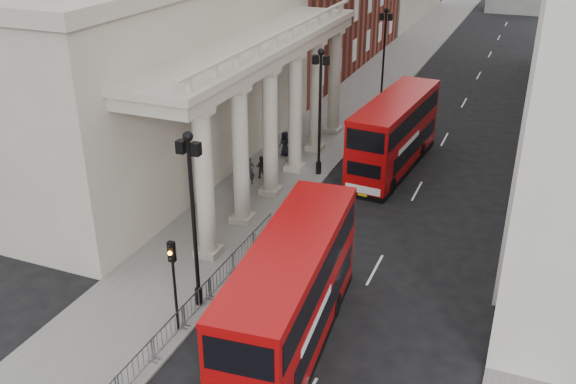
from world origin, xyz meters
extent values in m
plane|color=black|center=(0.00, 0.00, 0.00)|extent=(260.00, 260.00, 0.00)
cube|color=slate|center=(-3.00, 30.00, 0.06)|extent=(6.00, 140.00, 0.12)
cube|color=slate|center=(13.50, 30.00, 0.06)|extent=(3.00, 140.00, 0.12)
cube|color=slate|center=(-0.05, 30.00, 0.07)|extent=(0.20, 140.00, 0.14)
cube|color=gray|center=(-10.50, 18.00, 6.00)|extent=(9.00, 28.00, 12.00)
cylinder|color=black|center=(-0.60, 4.00, 0.52)|extent=(0.36, 0.36, 0.80)
cylinder|color=black|center=(-0.60, 4.00, 4.12)|extent=(0.18, 0.18, 8.00)
sphere|color=black|center=(-0.60, 4.00, 8.22)|extent=(0.44, 0.44, 0.44)
cube|color=black|center=(-0.25, 4.00, 7.72)|extent=(0.35, 0.35, 0.55)
cube|color=black|center=(-0.95, 4.00, 7.72)|extent=(0.35, 0.35, 0.55)
cylinder|color=black|center=(-0.60, 20.00, 0.52)|extent=(0.36, 0.36, 0.80)
cylinder|color=black|center=(-0.60, 20.00, 4.12)|extent=(0.18, 0.18, 8.00)
sphere|color=black|center=(-0.60, 20.00, 8.22)|extent=(0.44, 0.44, 0.44)
cube|color=black|center=(-0.25, 20.00, 7.72)|extent=(0.35, 0.35, 0.55)
cube|color=black|center=(-0.95, 20.00, 7.72)|extent=(0.35, 0.35, 0.55)
cylinder|color=black|center=(-0.60, 36.00, 0.52)|extent=(0.36, 0.36, 0.80)
cylinder|color=black|center=(-0.60, 36.00, 4.12)|extent=(0.18, 0.18, 8.00)
sphere|color=black|center=(-0.60, 36.00, 8.22)|extent=(0.44, 0.44, 0.44)
cube|color=black|center=(-0.25, 36.00, 7.72)|extent=(0.35, 0.35, 0.55)
cube|color=black|center=(-0.95, 36.00, 7.72)|extent=(0.35, 0.35, 0.55)
cylinder|color=black|center=(-0.50, 2.00, 1.82)|extent=(0.12, 0.12, 3.40)
cube|color=black|center=(-0.50, 2.00, 3.97)|extent=(0.28, 0.22, 0.90)
sphere|color=black|center=(-0.50, 1.87, 4.27)|extent=(0.18, 0.18, 0.18)
sphere|color=orange|center=(-0.50, 1.87, 3.97)|extent=(0.18, 0.18, 0.18)
sphere|color=black|center=(-0.50, 1.87, 3.67)|extent=(0.18, 0.18, 0.18)
cube|color=gray|center=(-0.35, -1.30, 0.67)|extent=(0.50, 2.30, 1.10)
cube|color=gray|center=(-0.35, 1.05, 0.67)|extent=(0.50, 2.30, 1.10)
cube|color=gray|center=(-0.35, 3.40, 0.67)|extent=(0.50, 2.30, 1.10)
cube|color=gray|center=(-0.35, 5.75, 0.67)|extent=(0.50, 2.30, 1.10)
cube|color=gray|center=(-0.35, 8.10, 0.67)|extent=(0.50, 2.30, 1.10)
cube|color=gray|center=(-0.35, 10.45, 0.67)|extent=(0.50, 2.30, 1.10)
cube|color=#9B0708|center=(4.34, 2.93, 1.47)|extent=(3.71, 11.59, 2.17)
cube|color=#9B0708|center=(4.34, 2.93, 3.72)|extent=(3.71, 11.59, 1.90)
cube|color=#9B0708|center=(4.34, 2.93, 4.80)|extent=(3.76, 11.64, 0.27)
cube|color=black|center=(4.34, 2.93, 0.19)|extent=(3.73, 11.59, 0.38)
cube|color=black|center=(4.34, 2.93, 1.74)|extent=(3.58, 9.43, 1.09)
cube|color=black|center=(4.34, 2.93, 3.83)|extent=(3.72, 10.95, 1.19)
cylinder|color=black|center=(2.88, 5.47, 0.54)|extent=(0.44, 1.11, 1.09)
cylinder|color=black|center=(5.32, 5.68, 0.54)|extent=(0.44, 1.11, 1.09)
cube|color=#AA0709|center=(3.62, 23.08, 1.45)|extent=(3.60, 11.48, 2.15)
cube|color=#AA0709|center=(3.62, 23.08, 3.69)|extent=(3.60, 11.48, 1.88)
cube|color=#AA0709|center=(3.62, 23.08, 4.76)|extent=(3.64, 11.53, 0.27)
cube|color=black|center=(3.62, 23.08, 0.19)|extent=(3.62, 11.48, 0.38)
cube|color=black|center=(3.62, 23.08, 1.72)|extent=(3.49, 9.34, 1.08)
cube|color=black|center=(3.62, 23.08, 3.79)|extent=(3.61, 10.84, 1.18)
cube|color=white|center=(3.16, 17.45, 0.70)|extent=(2.26, 0.25, 0.48)
cube|color=yellow|center=(3.16, 17.44, 0.34)|extent=(0.59, 0.09, 0.14)
cylinder|color=black|center=(2.09, 19.26, 0.54)|extent=(0.43, 1.10, 1.08)
cylinder|color=black|center=(4.52, 19.06, 0.54)|extent=(0.43, 1.10, 1.08)
cylinder|color=black|center=(2.62, 25.80, 0.54)|extent=(0.43, 1.10, 1.08)
cylinder|color=black|center=(5.05, 25.61, 0.54)|extent=(0.43, 1.10, 1.08)
imported|color=black|center=(-4.09, 16.76, 1.01)|extent=(0.77, 0.68, 1.77)
imported|color=#2A2421|center=(-3.82, 17.92, 0.88)|extent=(0.84, 0.71, 1.52)
imported|color=black|center=(-3.89, 22.12, 1.00)|extent=(0.99, 0.80, 1.76)
camera|label=1|loc=(12.32, -16.90, 17.20)|focal=40.00mm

